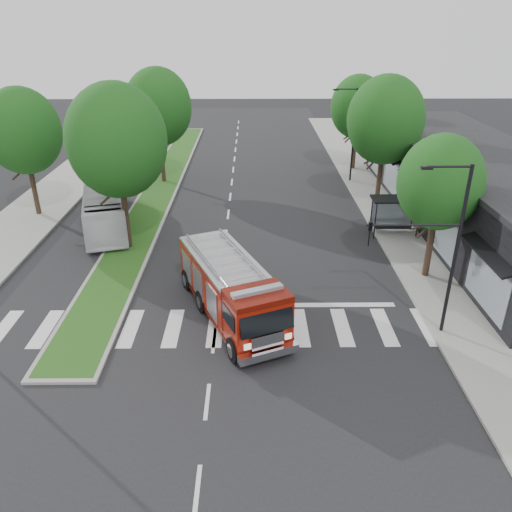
{
  "coord_description": "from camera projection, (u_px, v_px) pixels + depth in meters",
  "views": [
    {
      "loc": [
        1.71,
        -22.77,
        13.26
      ],
      "look_at": [
        1.96,
        1.07,
        1.8
      ],
      "focal_mm": 35.0,
      "sensor_mm": 36.0,
      "label": 1
    }
  ],
  "objects": [
    {
      "name": "bus_shelter",
      "position": [
        395.0,
        206.0,
        32.81
      ],
      "size": [
        3.2,
        1.6,
        2.61
      ],
      "color": "black",
      "rests_on": "ground"
    },
    {
      "name": "sidewalk_right",
      "position": [
        403.0,
        223.0,
        35.34
      ],
      "size": [
        5.0,
        80.0,
        0.15
      ],
      "primitive_type": "cube",
      "color": "gray",
      "rests_on": "ground"
    },
    {
      "name": "sidewalk_left",
      "position": [
        21.0,
        224.0,
        35.1
      ],
      "size": [
        5.0,
        80.0,
        0.15
      ],
      "primitive_type": "cube",
      "color": "gray",
      "rests_on": "ground"
    },
    {
      "name": "streetlight_right_far",
      "position": [
        352.0,
        131.0,
        42.43
      ],
      "size": [
        2.11,
        0.2,
        8.0
      ],
      "color": "black",
      "rests_on": "ground"
    },
    {
      "name": "tree_median_far",
      "position": [
        158.0,
        107.0,
        41.41
      ],
      "size": [
        5.6,
        5.6,
        9.72
      ],
      "color": "black",
      "rests_on": "ground"
    },
    {
      "name": "storefront_row",
      "position": [
        473.0,
        190.0,
        34.33
      ],
      "size": [
        8.0,
        30.0,
        5.0
      ],
      "primitive_type": "cube",
      "color": "black",
      "rests_on": "ground"
    },
    {
      "name": "tree_median_near",
      "position": [
        117.0,
        141.0,
        28.65
      ],
      "size": [
        5.8,
        5.8,
        10.16
      ],
      "color": "black",
      "rests_on": "ground"
    },
    {
      "name": "tree_right_far",
      "position": [
        358.0,
        107.0,
        45.46
      ],
      "size": [
        5.0,
        5.0,
        8.73
      ],
      "color": "black",
      "rests_on": "ground"
    },
    {
      "name": "median",
      "position": [
        161.0,
        189.0,
        42.38
      ],
      "size": [
        3.0,
        50.0,
        0.15
      ],
      "color": "gray",
      "rests_on": "ground"
    },
    {
      "name": "streetlight_right_near",
      "position": [
        437.0,
        241.0,
        21.16
      ],
      "size": [
        4.08,
        0.22,
        8.0
      ],
      "color": "black",
      "rests_on": "ground"
    },
    {
      "name": "ground",
      "position": [
        219.0,
        296.0,
        26.25
      ],
      "size": [
        140.0,
        140.0,
        0.0
      ],
      "primitive_type": "plane",
      "color": "black",
      "rests_on": "ground"
    },
    {
      "name": "tree_right_near",
      "position": [
        440.0,
        183.0,
        25.77
      ],
      "size": [
        4.4,
        4.4,
        8.05
      ],
      "color": "black",
      "rests_on": "ground"
    },
    {
      "name": "city_bus",
      "position": [
        104.0,
        204.0,
        34.64
      ],
      "size": [
        5.33,
        11.11,
        3.02
      ],
      "primitive_type": "imported",
      "rotation": [
        0.0,
        0.0,
        0.27
      ],
      "color": "silver",
      "rests_on": "ground"
    },
    {
      "name": "tree_right_mid",
      "position": [
        386.0,
        120.0,
        36.16
      ],
      "size": [
        5.6,
        5.6,
        9.72
      ],
      "color": "black",
      "rests_on": "ground"
    },
    {
      "name": "tree_left_mid",
      "position": [
        23.0,
        131.0,
        34.27
      ],
      "size": [
        5.2,
        5.2,
        9.16
      ],
      "color": "black",
      "rests_on": "ground"
    },
    {
      "name": "fire_engine",
      "position": [
        231.0,
        289.0,
        23.93
      ],
      "size": [
        5.91,
        9.21,
        3.08
      ],
      "rotation": [
        0.0,
        0.0,
        0.4
      ],
      "color": "#570C04",
      "rests_on": "ground"
    }
  ]
}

